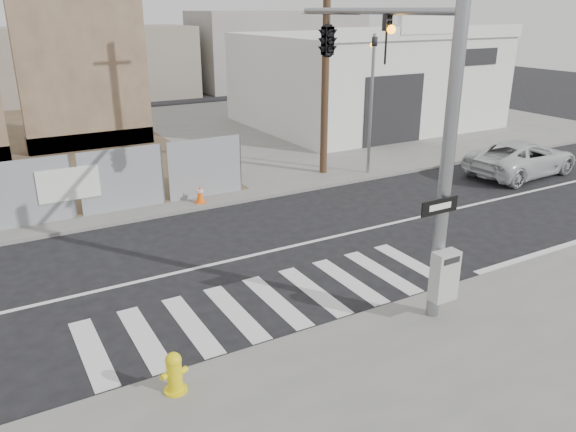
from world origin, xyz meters
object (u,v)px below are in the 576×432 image
traffic_cone_d (200,194)px  fire_hydrant (174,372)px  auto_shop (364,79)px  signal_pole (363,75)px  suv (522,158)px

traffic_cone_d → fire_hydrant: bearing=-113.9°
auto_shop → signal_pole: bearing=-127.5°
fire_hydrant → signal_pole: bearing=3.1°
auto_shop → traffic_cone_d: 15.73m
signal_pole → fire_hydrant: (-5.54, -2.50, -4.29)m
suv → fire_hydrant: bearing=106.7°
signal_pole → traffic_cone_d: (-1.55, 6.49, -4.36)m
auto_shop → fire_hydrant: auto_shop is taller
auto_shop → suv: bearing=-93.7°
fire_hydrant → suv: suv is taller
auto_shop → suv: size_ratio=2.45×
fire_hydrant → auto_shop: bearing=24.5°
signal_pole → fire_hydrant: bearing=-155.7°
signal_pole → suv: 12.11m
signal_pole → traffic_cone_d: 7.97m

